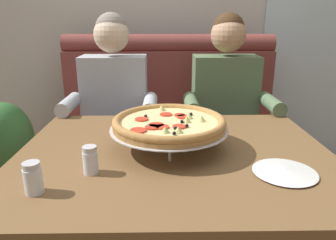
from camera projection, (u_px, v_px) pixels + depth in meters
booth_bench at (169, 141)px, 2.27m from camera, size 1.55×0.78×1.13m
dining_table at (174, 170)px, 1.27m from camera, size 1.24×0.99×0.73m
diner_left at (113, 109)px, 1.91m from camera, size 0.54×0.64×1.27m
diner_right at (227, 109)px, 1.93m from camera, size 0.54×0.64×1.27m
pizza at (169, 123)px, 1.25m from camera, size 0.47×0.47×0.14m
shaker_pepper_flakes at (33, 180)px, 0.94m from camera, size 0.06×0.06×0.10m
shaker_oregano at (90, 162)px, 1.07m from camera, size 0.05×0.05×0.10m
plate_near_left at (285, 171)px, 1.07m from camera, size 0.22×0.22×0.02m
patio_chair at (297, 89)px, 3.36m from camera, size 0.43×0.43×0.86m
potted_plant at (8, 146)px, 2.20m from camera, size 0.36×0.36×0.70m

